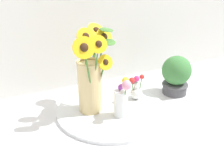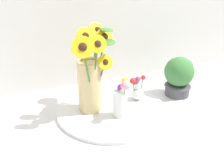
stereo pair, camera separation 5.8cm
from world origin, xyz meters
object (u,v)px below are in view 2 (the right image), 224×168
Objects in this scene: serving_tray at (112,110)px; vase_bulb_right at (137,89)px; potted_plant at (179,76)px; mason_jar_sunflowers at (91,76)px; vase_small_center at (121,98)px.

vase_bulb_right is (0.15, 0.04, 0.07)m from serving_tray.
potted_plant is (0.40, 0.03, 0.10)m from serving_tray.
potted_plant is at bearing -0.44° from mason_jar_sunflowers.
potted_plant reaches higher than vase_small_center.
mason_jar_sunflowers is at bearing 132.50° from vase_small_center.
serving_tray is 0.17m from vase_bulb_right.
serving_tray is 1.34× the size of mason_jar_sunflowers.
mason_jar_sunflowers reaches higher than vase_small_center.
vase_small_center is at bearing -47.50° from mason_jar_sunflowers.
mason_jar_sunflowers is 0.17m from vase_small_center.
mason_jar_sunflowers is 1.86× the size of potted_plant.
potted_plant is at bearing 4.48° from serving_tray.
mason_jar_sunflowers is at bearing 179.56° from potted_plant.
vase_small_center is at bearing -164.28° from potted_plant.
serving_tray is 2.76× the size of vase_small_center.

